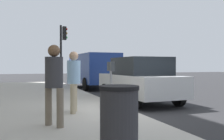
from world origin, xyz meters
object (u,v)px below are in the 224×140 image
object	(u,v)px
parked_sedan_near	(139,80)
traffic_signal	(63,46)
parked_van_far	(93,69)
parking_meter	(111,76)
trash_bin	(119,120)
pedestrian_at_meter	(74,77)
pedestrian_bystander	(54,78)

from	to	relation	value
parked_sedan_near	traffic_signal	bearing A→B (deg)	21.23
parked_van_far	traffic_signal	world-z (taller)	traffic_signal
parking_meter	traffic_signal	xyz separation A→B (m)	(7.72, 0.18, 1.41)
parked_sedan_near	trash_bin	xyz separation A→B (m)	(-5.65, 3.05, -0.24)
parking_meter	pedestrian_at_meter	xyz separation A→B (m)	(0.09, 1.06, -0.03)
parked_van_far	pedestrian_bystander	bearing A→B (deg)	160.28
parking_meter	parked_sedan_near	xyz separation A→B (m)	(2.20, -1.96, -0.27)
pedestrian_bystander	parked_van_far	world-z (taller)	parked_van_far
parked_van_far	traffic_signal	bearing A→B (deg)	121.82
pedestrian_at_meter	pedestrian_bystander	xyz separation A→B (m)	(-1.45, 0.71, 0.04)
trash_bin	parked_sedan_near	bearing A→B (deg)	-28.41
parked_sedan_near	trash_bin	distance (m)	6.42
pedestrian_bystander	trash_bin	xyz separation A→B (m)	(-2.09, -0.68, -0.52)
pedestrian_bystander	parked_sedan_near	size ratio (longest dim) A/B	0.39
parked_sedan_near	parking_meter	bearing A→B (deg)	138.27
pedestrian_at_meter	traffic_signal	distance (m)	7.81
parking_meter	parked_van_far	distance (m)	9.26
pedestrian_at_meter	traffic_signal	xyz separation A→B (m)	(7.63, -0.88, 1.44)
parked_sedan_near	traffic_signal	world-z (taller)	traffic_signal
traffic_signal	trash_bin	world-z (taller)	traffic_signal
parking_meter	traffic_signal	size ratio (longest dim) A/B	0.39
parking_meter	pedestrian_at_meter	distance (m)	1.06
pedestrian_bystander	trash_bin	world-z (taller)	pedestrian_bystander
parked_van_far	traffic_signal	size ratio (longest dim) A/B	1.46
parking_meter	trash_bin	xyz separation A→B (m)	(-3.45, 1.09, -0.51)
pedestrian_bystander	parked_van_far	distance (m)	11.05
pedestrian_bystander	traffic_signal	world-z (taller)	traffic_signal
trash_bin	parking_meter	bearing A→B (deg)	-17.58
pedestrian_bystander	pedestrian_at_meter	bearing A→B (deg)	31.31
pedestrian_at_meter	parking_meter	bearing A→B (deg)	12.71
pedestrian_bystander	parked_van_far	xyz separation A→B (m)	(10.40, -3.73, 0.08)
parking_meter	pedestrian_bystander	world-z (taller)	pedestrian_bystander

